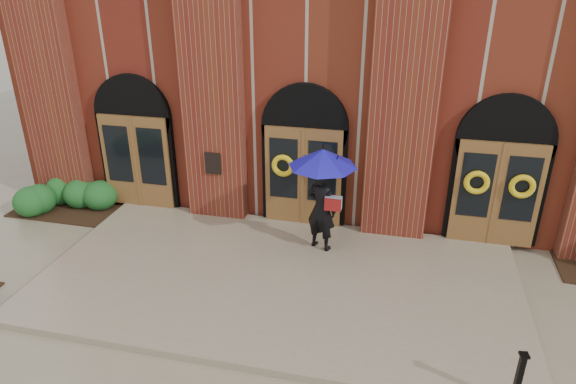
% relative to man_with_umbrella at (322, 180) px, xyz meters
% --- Properties ---
extents(ground, '(90.00, 90.00, 0.00)m').
position_rel_man_with_umbrella_xyz_m(ground, '(-0.66, -1.57, -1.85)').
color(ground, gray).
rests_on(ground, ground).
extents(landing, '(10.00, 5.30, 0.15)m').
position_rel_man_with_umbrella_xyz_m(landing, '(-0.66, -1.42, -1.77)').
color(landing, gray).
rests_on(landing, ground).
extents(church_building, '(16.20, 12.53, 7.00)m').
position_rel_man_with_umbrella_xyz_m(church_building, '(-0.66, 7.21, 1.65)').
color(church_building, maroon).
rests_on(church_building, ground).
extents(man_with_umbrella, '(1.98, 1.98, 2.43)m').
position_rel_man_with_umbrella_xyz_m(man_with_umbrella, '(0.00, 0.00, 0.00)').
color(man_with_umbrella, black).
rests_on(man_with_umbrella, landing).
extents(metal_post, '(0.15, 0.15, 0.98)m').
position_rel_man_with_umbrella_xyz_m(metal_post, '(3.64, -3.92, -1.18)').
color(metal_post, black).
rests_on(metal_post, landing).
extents(hedge_wall_left, '(2.94, 1.17, 0.75)m').
position_rel_man_with_umbrella_xyz_m(hedge_wall_left, '(-6.95, 0.55, -1.47)').
color(hedge_wall_left, '#1B511E').
rests_on(hedge_wall_left, ground).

